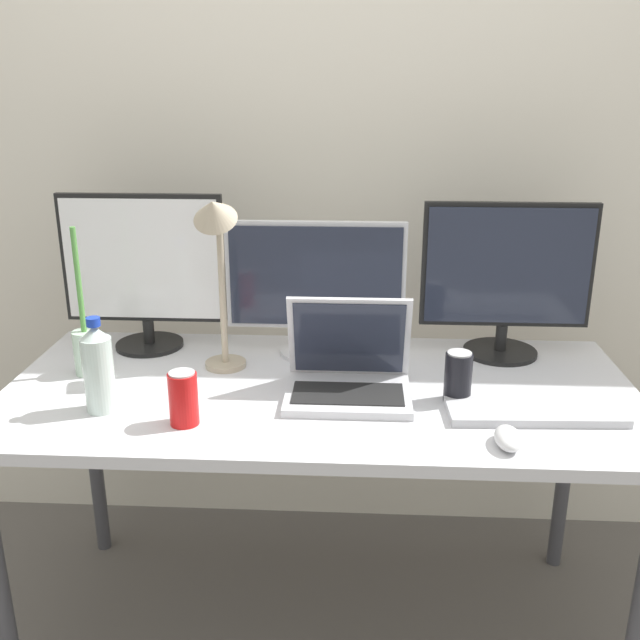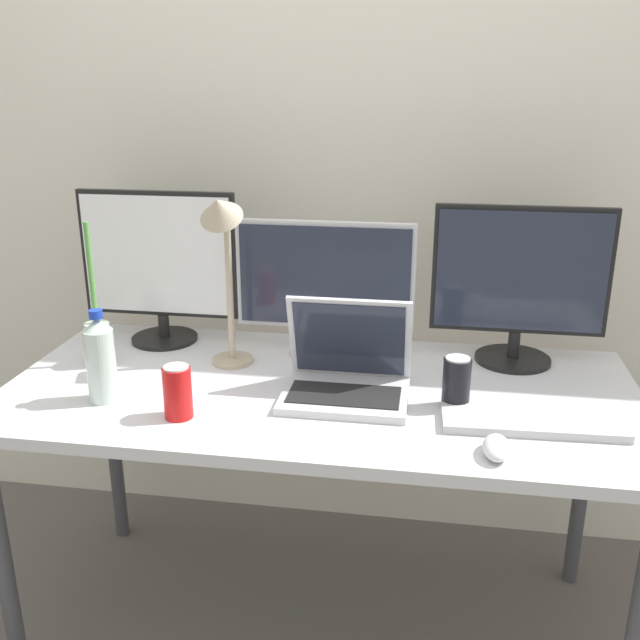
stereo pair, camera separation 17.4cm
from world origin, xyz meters
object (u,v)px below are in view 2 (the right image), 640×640
monitor_center (325,286)px  bamboo_vase (98,337)px  keyboard_main (533,422)px  monitor_right (520,282)px  laptop_silver (347,374)px  soda_can_by_laptop (178,392)px  monitor_left (159,264)px  soda_can_near_keyboard (456,383)px  mouse_by_keyboard (497,448)px  work_desk (320,410)px  desk_lamp (223,246)px  water_bottle (101,360)px

monitor_center → bamboo_vase: bearing=-163.0°
keyboard_main → bamboo_vase: size_ratio=1.03×
monitor_right → laptop_silver: (-0.43, -0.29, -0.17)m
soda_can_by_laptop → bamboo_vase: 0.42m
keyboard_main → monitor_left: bearing=156.6°
monitor_right → keyboard_main: 0.45m
soda_can_near_keyboard → monitor_left: bearing=159.3°
mouse_by_keyboard → soda_can_by_laptop: bearing=176.6°
work_desk → soda_can_by_laptop: 0.39m
work_desk → desk_lamp: desk_lamp is taller
bamboo_vase → soda_can_by_laptop: bearing=-40.0°
laptop_silver → desk_lamp: size_ratio=0.62×
monitor_left → keyboard_main: size_ratio=1.14×
monitor_center → keyboard_main: 0.67m
work_desk → desk_lamp: 0.49m
soda_can_by_laptop → water_bottle: bearing=164.7°
mouse_by_keyboard → monitor_center: bearing=132.3°
work_desk → keyboard_main: keyboard_main is taller
bamboo_vase → desk_lamp: desk_lamp is taller
laptop_silver → keyboard_main: 0.45m
work_desk → monitor_center: size_ratio=3.22×
work_desk → water_bottle: 0.56m
keyboard_main → soda_can_by_laptop: (-0.80, -0.08, 0.05)m
monitor_left → soda_can_near_keyboard: (0.85, -0.32, -0.17)m
keyboard_main → bamboo_vase: (-1.12, 0.19, 0.07)m
work_desk → laptop_silver: (0.07, -0.03, 0.12)m
monitor_center → soda_can_near_keyboard: size_ratio=3.93×
keyboard_main → monitor_center: bearing=142.9°
monitor_center → mouse_by_keyboard: 0.70m
monitor_right → soda_can_by_laptop: (-0.79, -0.47, -0.16)m
mouse_by_keyboard → water_bottle: (-0.92, 0.12, 0.09)m
mouse_by_keyboard → desk_lamp: 0.83m
monitor_left → laptop_silver: monitor_left is taller
work_desk → keyboard_main: 0.53m
monitor_center → bamboo_vase: size_ratio=1.26×
keyboard_main → mouse_by_keyboard: 0.17m
work_desk → soda_can_near_keyboard: 0.36m
monitor_right → desk_lamp: size_ratio=0.94×
keyboard_main → water_bottle: (-1.01, -0.02, 0.09)m
monitor_center → soda_can_by_laptop: monitor_center is taller
monitor_left → laptop_silver: 0.68m
work_desk → bamboo_vase: 0.64m
monitor_right → water_bottle: monitor_right is taller
monitor_left → mouse_by_keyboard: (0.93, -0.54, -0.22)m
soda_can_near_keyboard → soda_can_by_laptop: (-0.63, -0.15, 0.00)m
work_desk → water_bottle: size_ratio=6.93×
monitor_right → monitor_left: bearing=179.9°
laptop_silver → bamboo_vase: bearing=172.6°
laptop_silver → bamboo_vase: bamboo_vase is taller
laptop_silver → mouse_by_keyboard: bearing=-35.7°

